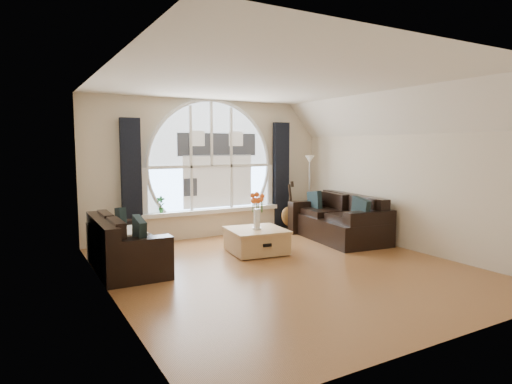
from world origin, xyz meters
name	(u,v)px	position (x,y,z in m)	size (l,w,h in m)	color
ground	(286,268)	(0.00, 0.00, 0.00)	(5.00, 5.50, 0.01)	brown
ceiling	(287,82)	(0.00, 0.00, 2.70)	(5.00, 5.50, 0.01)	silver
wall_back	(210,169)	(0.00, 2.75, 1.35)	(5.00, 0.01, 2.70)	beige
wall_front	(456,196)	(0.00, -2.75, 1.35)	(5.00, 0.01, 2.70)	beige
wall_left	(108,185)	(-2.50, 0.00, 1.35)	(0.01, 5.50, 2.70)	beige
wall_right	(407,172)	(2.50, 0.00, 1.35)	(0.01, 5.50, 2.70)	beige
attic_slope	(397,113)	(2.20, 0.00, 2.35)	(0.92, 5.50, 0.72)	silver
arched_window	(211,155)	(0.00, 2.72, 1.62)	(2.60, 0.06, 2.15)	silver
window_sill	(213,211)	(0.00, 2.65, 0.51)	(2.90, 0.22, 0.08)	white
window_frame	(212,155)	(0.00, 2.69, 1.62)	(2.76, 0.08, 2.15)	white
neighbor_house	(218,161)	(0.15, 2.71, 1.50)	(1.70, 0.02, 1.50)	silver
curtain_left	(131,182)	(-1.60, 2.63, 1.15)	(0.35, 0.12, 2.30)	black
curtain_right	(281,176)	(1.60, 2.63, 1.15)	(0.35, 0.12, 2.30)	black
sofa_left	(126,242)	(-2.06, 1.12, 0.40)	(0.86, 1.73, 0.77)	black
sofa_right	(338,219)	(1.94, 1.14, 0.40)	(0.97, 1.94, 0.86)	black
coffee_chest	(256,240)	(0.08, 1.02, 0.22)	(0.92, 0.92, 0.45)	tan
throw_blanket	(125,233)	(-2.03, 1.28, 0.50)	(0.55, 0.55, 0.10)	silver
vase_flowers	(257,206)	(0.07, 0.98, 0.80)	(0.24, 0.24, 0.70)	white
floor_lamp	(309,193)	(2.10, 2.28, 0.80)	(0.24, 0.24, 1.60)	#B2B2B2
guitar	(289,206)	(1.66, 2.39, 0.53)	(0.36, 0.24, 1.06)	brown
potted_plant	(161,204)	(-1.07, 2.65, 0.71)	(0.17, 0.11, 0.32)	#1E6023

